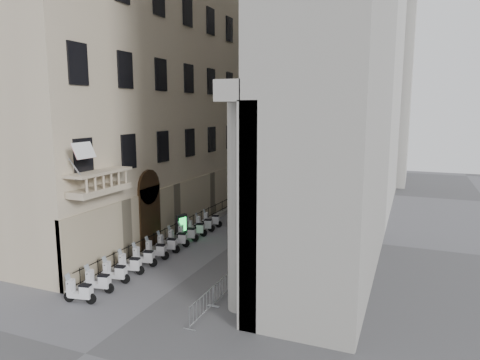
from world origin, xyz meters
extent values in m
plane|color=#48484A|center=(0.00, 0.00, 0.00)|extent=(120.00, 120.00, 0.00)
cube|color=beige|center=(-7.50, 22.00, 17.00)|extent=(5.00, 36.00, 34.00)
cube|color=beige|center=(0.00, 48.00, 15.00)|extent=(22.00, 10.00, 30.00)
cylinder|color=silver|center=(-2.76, 26.59, 1.09)|extent=(0.06, 0.06, 2.17)
cylinder|color=silver|center=(0.01, 26.59, 1.09)|extent=(0.06, 0.06, 2.17)
cylinder|color=silver|center=(-2.76, 29.36, 1.09)|extent=(0.06, 0.06, 2.17)
cylinder|color=silver|center=(0.01, 29.36, 1.09)|extent=(0.06, 0.06, 2.17)
cube|color=white|center=(-1.38, 27.97, 2.22)|extent=(2.96, 2.96, 0.12)
cone|color=white|center=(-1.38, 27.97, 2.71)|extent=(3.95, 3.95, 0.99)
cylinder|color=#93959B|center=(-4.20, 26.77, 3.79)|extent=(0.16, 0.16, 7.57)
cylinder|color=#93959B|center=(-3.07, 26.85, 7.57)|extent=(2.28, 0.28, 0.12)
cube|color=#93959B|center=(-2.03, 26.93, 7.53)|extent=(0.49, 0.24, 0.14)
cube|color=black|center=(-4.09, 14.88, 0.94)|extent=(0.53, 0.92, 1.87)
cube|color=#19E54C|center=(-3.95, 14.84, 1.15)|extent=(0.24, 0.65, 1.04)
imported|color=black|center=(1.34, 28.80, 0.87)|extent=(0.74, 0.61, 1.73)
imported|color=black|center=(0.10, 35.78, 0.80)|extent=(0.98, 0.93, 1.59)
imported|color=black|center=(-1.18, 34.22, 0.82)|extent=(0.80, 0.52, 1.63)
camera|label=1|loc=(11.63, -12.21, 9.64)|focal=32.00mm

